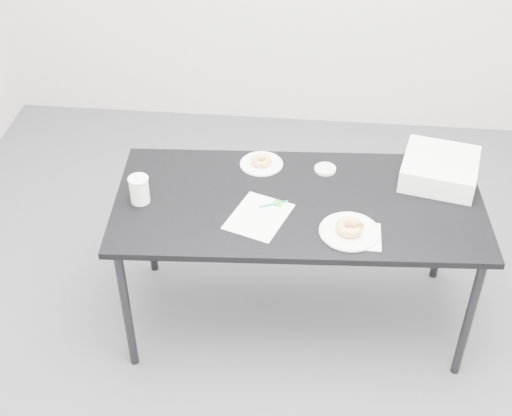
# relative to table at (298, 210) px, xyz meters

# --- Properties ---
(floor) EXTENTS (4.00, 4.00, 0.00)m
(floor) POSITION_rel_table_xyz_m (-0.08, -0.12, -0.68)
(floor) COLOR #4A4A4F
(floor) RESTS_ON ground
(table) EXTENTS (1.66, 0.86, 0.74)m
(table) POSITION_rel_table_xyz_m (0.00, 0.00, 0.00)
(table) COLOR black
(table) RESTS_ON floor
(scorecard) EXTENTS (0.30, 0.34, 0.00)m
(scorecard) POSITION_rel_table_xyz_m (-0.16, -0.13, 0.06)
(scorecard) COLOR white
(scorecard) RESTS_ON table
(logo_patch) EXTENTS (0.06, 0.06, 0.00)m
(logo_patch) POSITION_rel_table_xyz_m (-0.09, -0.03, 0.06)
(logo_patch) COLOR green
(logo_patch) RESTS_ON scorecard
(pen) EXTENTS (0.12, 0.06, 0.01)m
(pen) POSITION_rel_table_xyz_m (-0.11, -0.05, 0.06)
(pen) COLOR #0C8674
(pen) RESTS_ON scorecard
(napkin) EXTENTS (0.18, 0.18, 0.00)m
(napkin) POSITION_rel_table_xyz_m (0.26, -0.21, 0.06)
(napkin) COLOR white
(napkin) RESTS_ON table
(plate_near) EXTENTS (0.25, 0.25, 0.01)m
(plate_near) POSITION_rel_table_xyz_m (0.22, -0.20, 0.06)
(plate_near) COLOR white
(plate_near) RESTS_ON napkin
(donut_near) EXTENTS (0.13, 0.13, 0.04)m
(donut_near) POSITION_rel_table_xyz_m (0.22, -0.20, 0.09)
(donut_near) COLOR gold
(donut_near) RESTS_ON plate_near
(plate_far) EXTENTS (0.20, 0.20, 0.01)m
(plate_far) POSITION_rel_table_xyz_m (-0.19, 0.26, 0.06)
(plate_far) COLOR white
(plate_far) RESTS_ON table
(donut_far) EXTENTS (0.12, 0.12, 0.03)m
(donut_far) POSITION_rel_table_xyz_m (-0.19, 0.26, 0.08)
(donut_far) COLOR gold
(donut_far) RESTS_ON plate_far
(coffee_cup) EXTENTS (0.08, 0.08, 0.12)m
(coffee_cup) POSITION_rel_table_xyz_m (-0.69, -0.07, 0.12)
(coffee_cup) COLOR white
(coffee_cup) RESTS_ON table
(cup_lid) EXTENTS (0.10, 0.10, 0.01)m
(cup_lid) POSITION_rel_table_xyz_m (0.11, 0.24, 0.06)
(cup_lid) COLOR silver
(cup_lid) RESTS_ON table
(bakery_box) EXTENTS (0.39, 0.39, 0.11)m
(bakery_box) POSITION_rel_table_xyz_m (0.62, 0.23, 0.11)
(bakery_box) COLOR white
(bakery_box) RESTS_ON table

